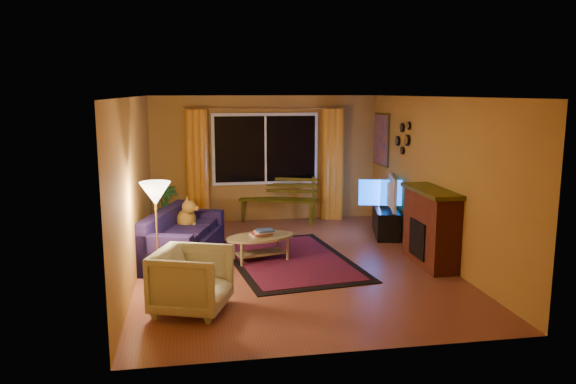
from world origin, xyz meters
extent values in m
cube|color=brown|center=(0.00, 0.00, -0.01)|extent=(4.50, 6.00, 0.02)
cube|color=white|center=(0.00, 0.00, 2.51)|extent=(4.50, 6.00, 0.02)
cube|color=#B58132|center=(0.00, 3.01, 1.25)|extent=(4.50, 0.02, 2.50)
cube|color=#B58132|center=(-2.26, 0.00, 1.25)|extent=(0.02, 6.00, 2.50)
cube|color=#B58132|center=(2.26, 0.00, 1.25)|extent=(0.02, 6.00, 2.50)
cube|color=black|center=(0.00, 2.94, 1.45)|extent=(2.00, 0.02, 1.30)
cylinder|color=#BF8C3F|center=(0.00, 2.90, 2.25)|extent=(3.20, 0.03, 0.03)
cylinder|color=orange|center=(-1.35, 2.88, 1.12)|extent=(0.36, 0.36, 2.24)
cylinder|color=orange|center=(1.35, 2.88, 1.12)|extent=(0.36, 0.36, 2.24)
cube|color=#3F3A06|center=(0.22, 2.75, 0.23)|extent=(1.58, 0.96, 0.46)
imported|color=#235B1E|center=(-1.97, 2.74, 0.41)|extent=(0.57, 0.57, 0.82)
cube|color=#181135|center=(-1.61, 0.46, 0.38)|extent=(1.35, 2.05, 0.77)
imported|color=beige|center=(-1.49, -1.66, 0.42)|extent=(0.99, 1.02, 0.84)
cylinder|color=#BF8C3F|center=(-1.92, -0.80, 0.71)|extent=(0.24, 0.24, 1.42)
cube|color=maroon|center=(0.01, 0.15, 0.01)|extent=(2.12, 2.99, 0.02)
cylinder|color=#978957|center=(-0.44, 0.23, 0.20)|extent=(1.30, 1.30, 0.39)
cube|color=black|center=(2.00, 1.43, 0.24)|extent=(0.66, 1.23, 0.49)
imported|color=black|center=(2.00, 1.43, 0.78)|extent=(0.39, 1.02, 0.59)
cube|color=maroon|center=(2.05, -0.40, 0.55)|extent=(0.40, 1.20, 1.10)
cube|color=#D95D12|center=(2.22, 2.45, 1.65)|extent=(0.04, 0.76, 0.96)
camera|label=1|loc=(-1.44, -8.08, 2.57)|focal=35.00mm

